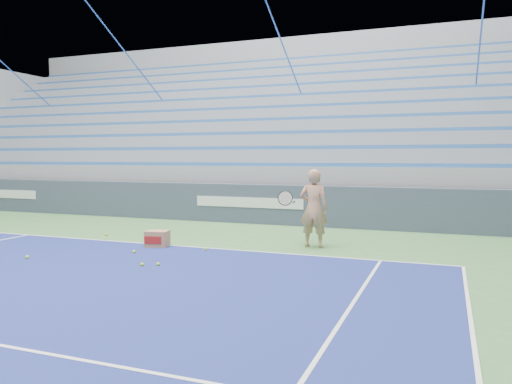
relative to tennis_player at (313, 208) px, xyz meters
The scene contains 11 objects.
sponsor_barrier 4.05m from the tennis_player, 130.49° to the left, with size 30.00×0.32×1.10m.
bleachers 9.30m from the tennis_player, 106.64° to the left, with size 31.00×9.15×7.30m.
tennis_player is the anchor object (origin of this frame).
ball_box 3.30m from the tennis_player, 159.47° to the right, with size 0.51×0.43×0.34m.
tennis_ball_0 3.48m from the tennis_player, 126.62° to the right, with size 0.07×0.07×0.07m, color #B2E62F.
tennis_ball_1 3.72m from the tennis_player, 128.56° to the right, with size 0.07×0.07×0.07m, color #B2E62F.
tennis_ball_2 5.03m from the tennis_player, behind, with size 0.07×0.07×0.07m, color #B2E62F.
tennis_ball_3 2.36m from the tennis_player, 148.99° to the right, with size 0.07×0.07×0.07m, color #B2E62F.
tennis_ball_4 5.58m from the tennis_player, 146.35° to the right, with size 0.07×0.07×0.07m, color #B2E62F.
tennis_ball_5 3.24m from the tennis_player, 160.01° to the right, with size 0.07×0.07×0.07m, color #B2E62F.
tennis_ball_6 3.70m from the tennis_player, 148.12° to the right, with size 0.07×0.07×0.07m, color #B2E62F.
Camera 1 is at (5.20, 2.83, 1.87)m, focal length 35.00 mm.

